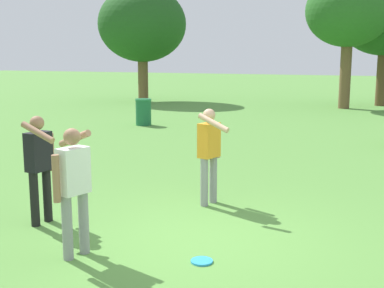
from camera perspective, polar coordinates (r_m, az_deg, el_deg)
name	(u,v)px	position (r m, az deg, el deg)	size (l,w,h in m)	color
ground_plane	(199,240)	(7.02, 0.85, -10.91)	(120.00, 120.00, 0.00)	#568E3D
person_thrower	(210,149)	(8.41, 2.02, -0.57)	(0.64, 0.73, 1.64)	gray
person_catcher	(73,182)	(6.39, -13.38, -4.26)	(0.64, 0.73, 1.64)	gray
person_bystander	(40,161)	(7.76, -16.95, -1.90)	(0.67, 0.66, 1.64)	black
frisbee	(202,261)	(6.33, 1.12, -13.19)	(0.27, 0.27, 0.03)	#2D9EDB
trash_can_beside_table	(143,112)	(18.30, -5.55, 3.65)	(0.59, 0.59, 0.96)	#1E663D
tree_tall_left	(142,25)	(27.77, -5.69, 13.37)	(4.73, 4.73, 6.17)	brown
tree_broad_center	(349,11)	(25.14, 17.40, 14.21)	(3.97, 3.97, 6.26)	brown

